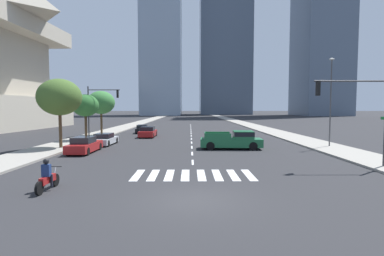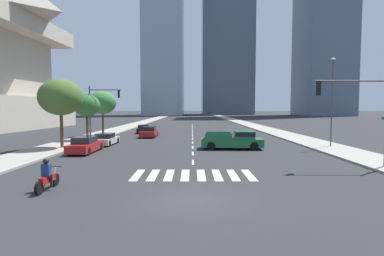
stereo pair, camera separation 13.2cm
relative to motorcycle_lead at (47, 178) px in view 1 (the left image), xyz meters
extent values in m
plane|color=#28282B|center=(6.71, -1.46, -0.58)|extent=(800.00, 800.00, 0.00)
cube|color=gray|center=(19.61, 28.54, -0.51)|extent=(4.00, 260.00, 0.15)
cube|color=gray|center=(-6.18, 28.54, -0.51)|extent=(4.00, 260.00, 0.15)
cube|color=silver|center=(3.56, 3.14, -0.58)|extent=(0.45, 2.91, 0.01)
cube|color=silver|center=(4.46, 3.14, -0.58)|extent=(0.45, 2.91, 0.01)
cube|color=silver|center=(5.36, 3.14, -0.58)|extent=(0.45, 2.91, 0.01)
cube|color=silver|center=(6.26, 3.14, -0.58)|extent=(0.45, 2.91, 0.01)
cube|color=silver|center=(7.16, 3.14, -0.58)|extent=(0.45, 2.91, 0.01)
cube|color=silver|center=(8.06, 3.14, -0.58)|extent=(0.45, 2.91, 0.01)
cube|color=silver|center=(8.96, 3.14, -0.58)|extent=(0.45, 2.91, 0.01)
cube|color=silver|center=(9.86, 3.14, -0.58)|extent=(0.45, 2.91, 0.01)
cube|color=silver|center=(6.71, 7.14, -0.58)|extent=(0.14, 2.00, 0.01)
cube|color=silver|center=(6.71, 11.14, -0.58)|extent=(0.14, 2.00, 0.01)
cube|color=silver|center=(6.71, 15.14, -0.58)|extent=(0.14, 2.00, 0.01)
cube|color=silver|center=(6.71, 19.14, -0.58)|extent=(0.14, 2.00, 0.01)
cube|color=silver|center=(6.71, 23.14, -0.58)|extent=(0.14, 2.00, 0.01)
cube|color=silver|center=(6.71, 27.14, -0.58)|extent=(0.14, 2.00, 0.01)
cube|color=silver|center=(6.71, 31.14, -0.58)|extent=(0.14, 2.00, 0.01)
cube|color=silver|center=(6.71, 35.14, -0.58)|extent=(0.14, 2.00, 0.01)
cube|color=silver|center=(6.71, 39.14, -0.58)|extent=(0.14, 2.00, 0.01)
cube|color=silver|center=(6.71, 43.14, -0.58)|extent=(0.14, 2.00, 0.01)
cube|color=silver|center=(6.71, 47.14, -0.58)|extent=(0.14, 2.00, 0.01)
cube|color=silver|center=(6.71, 51.14, -0.58)|extent=(0.14, 2.00, 0.01)
cube|color=silver|center=(6.71, 55.14, -0.58)|extent=(0.14, 2.00, 0.01)
cylinder|color=black|center=(0.01, 0.78, -0.28)|extent=(0.13, 0.60, 0.60)
cylinder|color=black|center=(-0.01, -0.75, -0.28)|extent=(0.13, 0.60, 0.60)
cube|color=maroon|center=(0.00, 0.02, -0.06)|extent=(0.24, 1.23, 0.32)
cylinder|color=#B2B2B7|center=(0.01, 0.68, 0.02)|extent=(0.06, 0.32, 0.67)
cylinder|color=black|center=(0.01, 0.73, 0.39)|extent=(0.70, 0.05, 0.04)
cube|color=navy|center=(0.00, -0.08, 0.37)|extent=(0.36, 0.24, 0.55)
sphere|color=black|center=(0.00, -0.08, 0.78)|extent=(0.26, 0.26, 0.26)
cylinder|color=black|center=(-0.18, 0.02, -0.11)|extent=(0.12, 0.12, 0.55)
cylinder|color=black|center=(0.18, 0.01, -0.11)|extent=(0.12, 0.12, 0.55)
cube|color=#1E6038|center=(10.33, 13.99, 0.01)|extent=(5.72, 2.33, 0.75)
cube|color=#1E6038|center=(11.45, 13.93, 0.74)|extent=(1.90, 1.96, 0.70)
cube|color=black|center=(11.45, 13.93, 0.82)|extent=(1.92, 2.01, 0.39)
cube|color=#1E6038|center=(9.15, 15.03, 0.66)|extent=(2.36, 0.21, 0.55)
cube|color=#1E6038|center=(9.04, 13.08, 0.66)|extent=(2.36, 0.21, 0.55)
cube|color=#1E6038|center=(7.92, 14.12, 0.66)|extent=(0.19, 1.95, 0.55)
cylinder|color=black|center=(12.28, 14.80, -0.20)|extent=(0.77, 0.30, 0.76)
cylinder|color=black|center=(12.18, 12.98, -0.20)|extent=(0.77, 0.30, 0.76)
cylinder|color=black|center=(8.47, 15.00, -0.20)|extent=(0.77, 0.30, 0.76)
cylinder|color=black|center=(8.37, 13.18, -0.20)|extent=(0.77, 0.30, 0.76)
cube|color=maroon|center=(-2.43, 11.82, -0.08)|extent=(1.73, 4.74, 0.68)
cube|color=black|center=(-2.43, 11.59, 0.52)|extent=(1.52, 2.14, 0.53)
cylinder|color=black|center=(-3.20, 13.44, -0.26)|extent=(0.22, 0.64, 0.64)
cylinder|color=black|center=(-1.66, 13.43, -0.26)|extent=(0.22, 0.64, 0.64)
cylinder|color=black|center=(-3.21, 10.21, -0.26)|extent=(0.22, 0.64, 0.64)
cylinder|color=black|center=(-1.66, 10.21, -0.26)|extent=(0.22, 0.64, 0.64)
cube|color=black|center=(-0.73, 32.05, -0.12)|extent=(2.00, 4.75, 0.60)
cube|color=black|center=(-0.71, 31.82, 0.42)|extent=(1.63, 2.18, 0.49)
cylinder|color=black|center=(-1.59, 33.58, -0.26)|extent=(0.26, 0.65, 0.64)
cylinder|color=black|center=(-0.07, 33.68, -0.26)|extent=(0.26, 0.65, 0.64)
cylinder|color=black|center=(-1.39, 30.43, -0.26)|extent=(0.26, 0.65, 0.64)
cylinder|color=black|center=(0.14, 30.53, -0.26)|extent=(0.26, 0.65, 0.64)
cube|color=#B7BABF|center=(-2.23, 17.10, -0.14)|extent=(1.86, 4.37, 0.56)
cube|color=black|center=(-2.24, 16.89, 0.38)|extent=(1.58, 1.99, 0.49)
cylinder|color=black|center=(-2.97, 18.59, -0.26)|extent=(0.24, 0.65, 0.64)
cylinder|color=black|center=(-1.41, 18.55, -0.26)|extent=(0.24, 0.65, 0.64)
cylinder|color=black|center=(-3.06, 15.66, -0.26)|extent=(0.24, 0.65, 0.64)
cylinder|color=black|center=(-1.50, 15.61, -0.26)|extent=(0.24, 0.65, 0.64)
cube|color=maroon|center=(1.05, 25.43, -0.08)|extent=(1.94, 4.44, 0.68)
cube|color=black|center=(1.04, 25.20, 0.52)|extent=(1.69, 2.01, 0.53)
cylinder|color=black|center=(0.21, 26.94, -0.26)|extent=(0.23, 0.64, 0.64)
cylinder|color=black|center=(1.92, 26.92, -0.26)|extent=(0.23, 0.64, 0.64)
cylinder|color=black|center=(0.17, 23.93, -0.26)|extent=(0.23, 0.64, 0.64)
cylinder|color=black|center=(1.88, 23.91, -0.26)|extent=(0.23, 0.64, 0.64)
cylinder|color=#333335|center=(16.45, 4.98, 4.86)|extent=(4.52, 0.10, 0.10)
cube|color=black|center=(14.43, 4.98, 4.41)|extent=(0.20, 0.28, 0.90)
sphere|color=red|center=(14.43, 4.98, 4.71)|extent=(0.18, 0.18, 0.18)
sphere|color=orange|center=(14.43, 4.98, 4.41)|extent=(0.18, 0.18, 0.18)
sphere|color=green|center=(14.43, 4.98, 4.11)|extent=(0.18, 0.18, 0.18)
cylinder|color=#333335|center=(-4.98, 20.53, 2.61)|extent=(0.14, 0.14, 6.09)
cylinder|color=#333335|center=(-3.19, 20.53, 5.25)|extent=(3.58, 0.10, 0.10)
cube|color=black|center=(-1.65, 20.53, 4.80)|extent=(0.20, 0.28, 0.90)
sphere|color=red|center=(-1.65, 20.53, 5.10)|extent=(0.18, 0.18, 0.18)
sphere|color=orange|center=(-1.65, 20.53, 4.80)|extent=(0.18, 0.18, 0.18)
sphere|color=green|center=(-1.65, 20.53, 4.50)|extent=(0.18, 0.18, 0.18)
cube|color=#19662D|center=(-4.98, 20.53, 2.57)|extent=(0.60, 0.04, 0.18)
cylinder|color=#3F3F42|center=(19.91, 14.89, 3.63)|extent=(0.12, 0.12, 8.13)
ellipsoid|color=beige|center=(19.91, 14.89, 7.80)|extent=(0.50, 0.24, 0.20)
cylinder|color=#4C3823|center=(-5.38, 13.96, 1.10)|extent=(0.28, 0.28, 3.06)
ellipsoid|color=#426028|center=(-5.38, 13.96, 4.20)|extent=(3.92, 3.92, 3.34)
cylinder|color=#4C3823|center=(-5.38, 20.72, 0.94)|extent=(0.28, 0.28, 2.75)
ellipsoid|color=#2D662D|center=(-5.38, 20.72, 3.50)|extent=(2.97, 2.97, 2.53)
cylinder|color=#4C3823|center=(-5.38, 26.77, 1.03)|extent=(0.28, 0.28, 2.92)
ellipsoid|color=#387538|center=(-5.38, 26.77, 3.94)|extent=(3.63, 3.63, 3.09)
cube|color=#8C9EB2|center=(-8.37, 148.91, 48.93)|extent=(20.60, 28.55, 99.03)
cube|color=slate|center=(27.70, 169.87, 67.39)|extent=(29.77, 25.21, 135.94)
camera|label=1|loc=(6.51, -13.54, 3.19)|focal=28.02mm
camera|label=2|loc=(6.65, -13.54, 3.19)|focal=28.02mm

